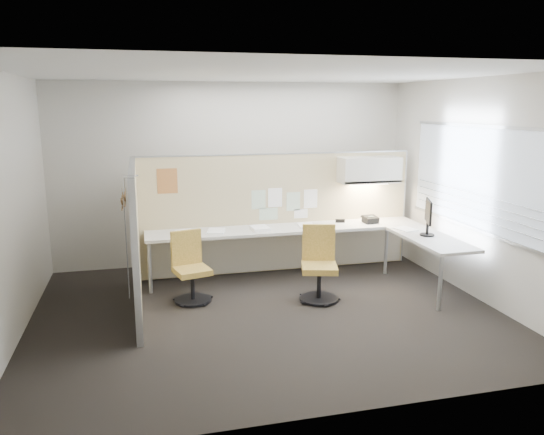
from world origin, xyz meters
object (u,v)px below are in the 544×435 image
object	(u,v)px
monitor	(428,215)
phone	(370,220)
chair_left	(190,269)
desk	(312,237)
chair_right	(319,266)

from	to	relation	value
monitor	phone	size ratio (longest dim) A/B	2.15
monitor	phone	distance (m)	1.03
chair_left	monitor	bearing A→B (deg)	-19.00
desk	chair_right	xyz separation A→B (m)	(-0.18, -0.85, -0.16)
desk	monitor	world-z (taller)	monitor
chair_left	phone	world-z (taller)	chair_left
chair_left	phone	bearing A→B (deg)	-0.87
monitor	chair_right	bearing A→B (deg)	115.11
monitor	desk	bearing A→B (deg)	82.79
desk	phone	world-z (taller)	phone
monitor	phone	world-z (taller)	monitor
chair_right	phone	xyz separation A→B (m)	(1.14, 0.98, 0.34)
phone	chair_left	bearing A→B (deg)	-172.76
chair_left	phone	size ratio (longest dim) A/B	3.91
desk	chair_left	distance (m)	1.87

